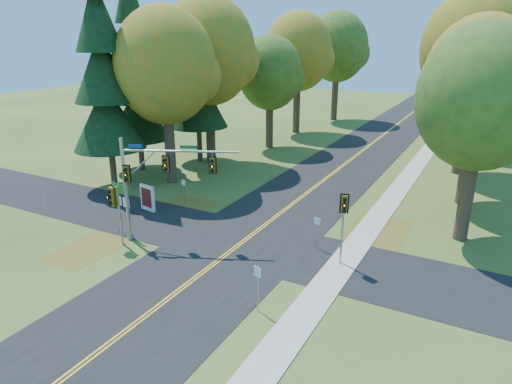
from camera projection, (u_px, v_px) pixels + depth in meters
The scene contains 30 objects.
ground at pixel (226, 255), 26.00m from camera, with size 160.00×160.00×0.00m, color #38521D.
road_main at pixel (226, 255), 26.00m from camera, with size 8.00×160.00×0.02m, color black.
road_cross at pixel (243, 241), 27.66m from camera, with size 60.00×6.00×0.02m, color black.
centerline_left at pixel (225, 254), 26.04m from camera, with size 0.10×160.00×0.01m, color gold.
centerline_right at pixel (227, 255), 25.95m from camera, with size 0.10×160.00×0.01m, color gold.
sidewalk_east at pixel (329, 281), 23.21m from camera, with size 1.60×160.00×0.06m, color #9E998E.
leaf_patch_w_near at pixel (178, 212), 32.24m from camera, with size 4.00×6.00×0.00m, color brown.
leaf_patch_e at pixel (372, 239), 27.92m from camera, with size 3.50×8.00×0.00m, color brown.
leaf_patch_w_far at pixel (91, 247), 26.88m from camera, with size 3.00×5.00×0.00m, color brown.
tree_w_a at pixel (166, 66), 35.66m from camera, with size 8.00×8.00×14.15m.
tree_e_a at pixel (484, 99), 25.27m from camera, with size 7.20×7.20×12.73m.
tree_w_b at pixel (209, 52), 41.37m from camera, with size 8.60×8.60×15.38m.
tree_e_b at pixel (481, 81), 31.06m from camera, with size 7.60×7.60×13.33m.
tree_w_c at pixel (271, 73), 47.98m from camera, with size 6.80×6.80×11.91m.
tree_e_c at pixel (476, 50), 37.71m from camera, with size 8.80×8.80×15.79m.
tree_w_d at pixel (299, 52), 54.87m from camera, with size 8.20×8.20×14.56m.
tree_e_d at pixel (473, 72), 46.40m from camera, with size 7.00×7.00×12.32m.
tree_w_e at pixel (338, 47), 63.28m from camera, with size 8.40×8.40×14.97m.
tree_e_e at pixel (492, 57), 54.43m from camera, with size 7.80×7.80×13.74m.
pine_a at pixel (103, 72), 34.47m from camera, with size 5.60×5.60×19.48m.
pine_b at pixel (135, 79), 39.63m from camera, with size 5.60×5.60×17.31m.
pine_c at pixel (196, 59), 41.93m from camera, with size 5.60×5.60×20.56m.
traffic_mast at pixel (153, 177), 26.49m from camera, with size 6.42×3.16×6.34m.
east_signal_pole at pixel (344, 212), 23.81m from camera, with size 0.46×0.55×4.15m.
ped_signal_pole at pixel (114, 201), 26.30m from camera, with size 0.55×0.68×3.76m.
route_sign_cluster at pixel (122, 199), 27.92m from camera, with size 1.56×0.28×3.37m.
info_kiosk at pixel (148, 198), 32.21m from camera, with size 1.37×0.43×1.88m.
reg_sign_e_north at pixel (317, 227), 26.39m from camera, with size 0.38×0.06×1.98m.
reg_sign_e_south at pixel (258, 280), 20.27m from camera, with size 0.43×0.17×2.30m.
reg_sign_w at pixel (184, 187), 33.26m from camera, with size 0.37×0.11×1.94m.
Camera 1 is at (12.63, -19.72, 11.97)m, focal length 32.00 mm.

